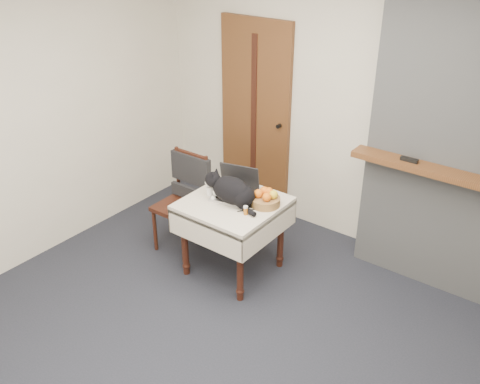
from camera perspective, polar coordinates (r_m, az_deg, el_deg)
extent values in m
plane|color=black|center=(4.07, -1.07, -17.12)|extent=(4.50, 4.50, 0.00)
cube|color=beige|center=(4.88, 13.52, 8.19)|extent=(4.50, 0.02, 2.60)
cube|color=beige|center=(4.89, -22.64, 6.83)|extent=(0.02, 4.00, 2.60)
cube|color=brown|center=(5.52, 1.64, 7.90)|extent=(0.82, 0.05, 2.00)
cube|color=#35120E|center=(5.49, 1.46, 7.81)|extent=(0.06, 0.01, 1.70)
cylinder|color=black|center=(5.31, 4.19, 7.04)|extent=(0.04, 0.06, 0.04)
cube|color=gray|center=(4.49, 23.14, 4.95)|extent=(1.50, 0.30, 2.60)
cube|color=brown|center=(4.35, 21.79, 1.59)|extent=(1.62, 0.18, 0.05)
cube|color=black|center=(4.42, 17.61, 3.30)|extent=(0.14, 0.04, 0.03)
cylinder|color=#35120E|center=(4.68, -5.89, -5.45)|extent=(0.06, 0.06, 0.64)
sphere|color=#35120E|center=(4.82, -5.75, -7.84)|extent=(0.07, 0.07, 0.07)
cylinder|color=#35120E|center=(4.36, 0.01, -8.08)|extent=(0.06, 0.06, 0.64)
sphere|color=#35120E|center=(4.51, 0.01, -10.55)|extent=(0.07, 0.07, 0.07)
cylinder|color=#35120E|center=(5.07, -1.33, -2.50)|extent=(0.06, 0.06, 0.64)
sphere|color=#35120E|center=(5.19, -1.30, -4.79)|extent=(0.07, 0.07, 0.07)
cylinder|color=#35120E|center=(4.77, 4.36, -4.68)|extent=(0.06, 0.06, 0.64)
sphere|color=#35120E|center=(4.91, 4.26, -7.05)|extent=(0.07, 0.07, 0.07)
cube|color=beige|center=(4.53, -0.74, -1.36)|extent=(0.78, 0.78, 0.06)
cube|color=beige|center=(4.33, -3.85, -4.61)|extent=(0.78, 0.01, 0.22)
cube|color=beige|center=(4.85, 2.04, -0.72)|extent=(0.78, 0.01, 0.22)
cube|color=beige|center=(4.80, -4.37, -1.16)|extent=(0.01, 0.78, 0.22)
cube|color=beige|center=(4.39, 3.26, -4.08)|extent=(0.01, 0.78, 0.22)
cube|color=#B7B7BC|center=(4.55, -0.75, -0.62)|extent=(0.40, 0.32, 0.02)
cube|color=black|center=(4.55, -0.75, -0.47)|extent=(0.32, 0.23, 0.00)
cube|color=black|center=(4.61, -0.03, 1.61)|extent=(0.36, 0.15, 0.24)
cube|color=#A9CAF8|center=(4.61, -0.04, 1.60)|extent=(0.33, 0.13, 0.22)
ellipsoid|color=black|center=(4.44, -0.90, 0.16)|extent=(0.39, 0.25, 0.24)
ellipsoid|color=black|center=(4.40, 0.35, -0.45)|extent=(0.21, 0.23, 0.19)
sphere|color=black|center=(4.50, -2.91, 1.34)|extent=(0.15, 0.15, 0.13)
ellipsoid|color=white|center=(4.54, -3.38, 1.09)|extent=(0.07, 0.08, 0.06)
ellipsoid|color=white|center=(4.53, -2.53, 0.11)|extent=(0.06, 0.08, 0.09)
cone|color=black|center=(4.44, -3.09, 1.89)|extent=(0.05, 0.06, 0.06)
cone|color=black|center=(4.50, -2.54, 2.27)|extent=(0.05, 0.06, 0.06)
cylinder|color=black|center=(4.34, 0.72, -1.90)|extent=(0.21, 0.09, 0.04)
sphere|color=white|center=(4.52, -2.88, -0.67)|extent=(0.04, 0.04, 0.04)
sphere|color=white|center=(4.59, -2.27, -0.21)|extent=(0.04, 0.04, 0.04)
cylinder|color=white|center=(4.61, -3.20, 0.16)|extent=(0.07, 0.07, 0.08)
cylinder|color=#AA5D15|center=(4.31, 0.61, -2.05)|extent=(0.03, 0.03, 0.06)
cylinder|color=silver|center=(4.29, 0.61, -1.61)|extent=(0.04, 0.04, 0.01)
cylinder|color=olive|center=(4.45, 2.71, -1.00)|extent=(0.25, 0.25, 0.07)
sphere|color=orange|center=(4.42, 1.98, -0.17)|extent=(0.07, 0.07, 0.07)
sphere|color=orange|center=(4.37, 2.86, -0.55)|extent=(0.07, 0.07, 0.07)
sphere|color=orange|center=(4.45, 3.09, 0.04)|extent=(0.07, 0.07, 0.07)
sphere|color=yellow|center=(4.41, 3.59, -0.28)|extent=(0.07, 0.07, 0.07)
sphere|color=orange|center=(4.47, 2.60, 0.13)|extent=(0.07, 0.07, 0.07)
cube|color=black|center=(4.42, 1.89, -1.62)|extent=(0.14, 0.10, 0.01)
cube|color=#35120E|center=(4.99, -6.37, -1.58)|extent=(0.42, 0.42, 0.04)
cylinder|color=#35120E|center=(5.10, -9.07, -3.96)|extent=(0.04, 0.04, 0.44)
cylinder|color=#35120E|center=(4.88, -6.08, -5.29)|extent=(0.04, 0.04, 0.44)
cylinder|color=#35120E|center=(5.31, -6.38, -2.36)|extent=(0.04, 0.04, 0.44)
cylinder|color=#35120E|center=(5.11, -3.42, -3.56)|extent=(0.04, 0.04, 0.44)
cylinder|color=#35120E|center=(5.10, -6.66, 2.22)|extent=(0.04, 0.04, 0.49)
cylinder|color=#35120E|center=(4.88, -3.57, 1.16)|extent=(0.04, 0.04, 0.49)
cube|color=#35120E|center=(4.94, -5.19, 2.73)|extent=(0.36, 0.03, 0.28)
cube|color=black|center=(4.95, -5.26, 2.48)|extent=(0.44, 0.06, 0.28)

